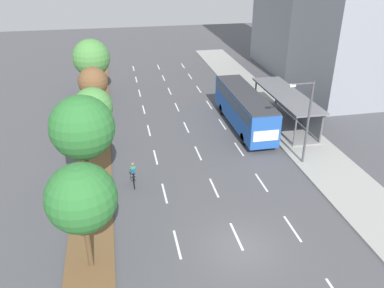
% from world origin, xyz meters
% --- Properties ---
extents(ground_plane, '(140.00, 140.00, 0.00)m').
position_xyz_m(ground_plane, '(0.00, 0.00, 0.00)').
color(ground_plane, '#4C4C51').
extents(median_strip, '(2.60, 52.00, 0.12)m').
position_xyz_m(median_strip, '(-8.30, 20.00, 0.06)').
color(median_strip, brown).
rests_on(median_strip, ground).
extents(sidewalk_right, '(4.50, 52.00, 0.15)m').
position_xyz_m(sidewalk_right, '(9.25, 20.00, 0.07)').
color(sidewalk_right, '#9E9E99').
rests_on(sidewalk_right, ground).
extents(lane_divider_left, '(0.14, 44.67, 0.01)m').
position_xyz_m(lane_divider_left, '(-3.50, 16.84, 0.00)').
color(lane_divider_left, white).
rests_on(lane_divider_left, ground).
extents(lane_divider_center, '(0.14, 44.67, 0.01)m').
position_xyz_m(lane_divider_center, '(0.00, 16.84, 0.00)').
color(lane_divider_center, white).
rests_on(lane_divider_center, ground).
extents(lane_divider_right, '(0.14, 44.67, 0.01)m').
position_xyz_m(lane_divider_right, '(3.50, 16.84, 0.00)').
color(lane_divider_right, white).
rests_on(lane_divider_right, ground).
extents(bus_shelter, '(2.90, 10.53, 2.86)m').
position_xyz_m(bus_shelter, '(9.53, 15.83, 1.87)').
color(bus_shelter, gray).
rests_on(bus_shelter, sidewalk_right).
extents(bus, '(2.54, 11.29, 3.37)m').
position_xyz_m(bus, '(5.25, 15.94, 2.07)').
color(bus, '#2356B2').
rests_on(bus, ground).
extents(cyclist, '(0.46, 1.82, 1.71)m').
position_xyz_m(cyclist, '(-5.47, 7.83, 0.79)').
color(cyclist, black).
rests_on(cyclist, ground).
extents(median_tree_nearest, '(3.48, 3.48, 5.97)m').
position_xyz_m(median_tree_nearest, '(-8.21, 0.20, 4.33)').
color(median_tree_nearest, brown).
rests_on(median_tree_nearest, median_strip).
extents(median_tree_second, '(4.09, 4.09, 6.95)m').
position_xyz_m(median_tree_second, '(-8.41, 7.08, 5.02)').
color(median_tree_second, brown).
rests_on(median_tree_second, median_strip).
extents(median_tree_third, '(3.16, 3.16, 5.20)m').
position_xyz_m(median_tree_third, '(-8.06, 13.96, 3.73)').
color(median_tree_third, brown).
rests_on(median_tree_third, median_strip).
extents(median_tree_fourth, '(2.84, 2.84, 5.00)m').
position_xyz_m(median_tree_fourth, '(-8.20, 20.84, 3.68)').
color(median_tree_fourth, brown).
rests_on(median_tree_fourth, median_strip).
extents(median_tree_fifth, '(4.07, 4.07, 6.20)m').
position_xyz_m(median_tree_fifth, '(-8.49, 27.71, 4.28)').
color(median_tree_fifth, brown).
rests_on(median_tree_fifth, median_strip).
extents(streetlight, '(1.91, 0.24, 6.50)m').
position_xyz_m(streetlight, '(7.42, 8.29, 3.89)').
color(streetlight, '#4C4C51').
rests_on(streetlight, sidewalk_right).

